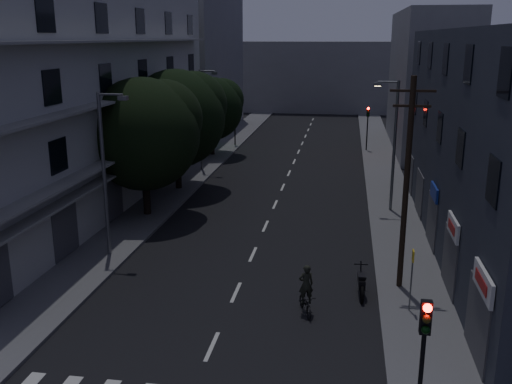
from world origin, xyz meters
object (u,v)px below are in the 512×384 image
(utility_pole, at_px, (407,181))
(motorcycle, at_px, (361,284))
(traffic_signal_near, at_px, (424,343))
(bus_stop_sign, at_px, (412,269))
(cyclist, at_px, (306,297))

(utility_pole, height_order, motorcycle, utility_pole)
(motorcycle, bearing_deg, traffic_signal_near, -84.45)
(utility_pole, bearing_deg, motorcycle, -150.91)
(bus_stop_sign, distance_m, motorcycle, 2.69)
(traffic_signal_near, bearing_deg, motorcycle, 97.86)
(bus_stop_sign, height_order, motorcycle, bus_stop_sign)
(utility_pole, distance_m, motorcycle, 4.74)
(traffic_signal_near, distance_m, motorcycle, 9.63)
(cyclist, bearing_deg, traffic_signal_near, -83.92)
(utility_pole, xyz_separation_m, bus_stop_sign, (0.19, -2.32, -2.98))
(motorcycle, distance_m, cyclist, 2.98)
(traffic_signal_near, height_order, cyclist, traffic_signal_near)
(utility_pole, xyz_separation_m, motorcycle, (-1.66, -0.92, -4.35))
(traffic_signal_near, distance_m, cyclist, 8.34)
(traffic_signal_near, height_order, motorcycle, traffic_signal_near)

